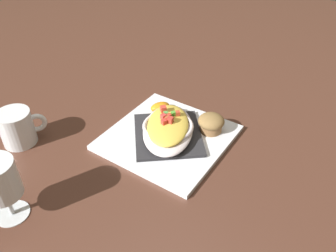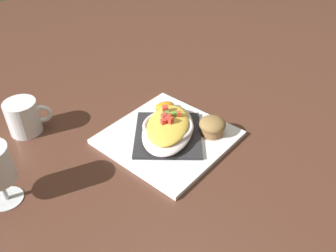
% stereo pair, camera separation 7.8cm
% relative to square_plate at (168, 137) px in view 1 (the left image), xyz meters
% --- Properties ---
extents(ground_plane, '(2.60, 2.60, 0.00)m').
position_rel_square_plate_xyz_m(ground_plane, '(0.00, 0.00, -0.01)').
color(ground_plane, '#513024').
extents(square_plate, '(0.32, 0.32, 0.01)m').
position_rel_square_plate_xyz_m(square_plate, '(0.00, 0.00, 0.00)').
color(square_plate, white).
rests_on(square_plate, ground_plane).
extents(folded_napkin, '(0.24, 0.24, 0.01)m').
position_rel_square_plate_xyz_m(folded_napkin, '(0.00, 0.00, 0.01)').
color(folded_napkin, '#29292C').
rests_on(folded_napkin, square_plate).
extents(gratin_dish, '(0.23, 0.22, 0.05)m').
position_rel_square_plate_xyz_m(gratin_dish, '(-0.00, -0.00, 0.03)').
color(gratin_dish, silver).
rests_on(gratin_dish, folded_napkin).
extents(muffin, '(0.07, 0.07, 0.04)m').
position_rel_square_plate_xyz_m(muffin, '(-0.09, 0.06, 0.03)').
color(muffin, olive).
rests_on(muffin, square_plate).
extents(orange_garnish, '(0.07, 0.06, 0.02)m').
position_rel_square_plate_xyz_m(orange_garnish, '(-0.07, -0.09, 0.02)').
color(orange_garnish, '#501E67').
rests_on(orange_garnish, square_plate).
extents(coffee_mug, '(0.11, 0.08, 0.09)m').
position_rel_square_plate_xyz_m(coffee_mug, '(0.25, -0.26, 0.03)').
color(coffee_mug, silver).
rests_on(coffee_mug, ground_plane).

